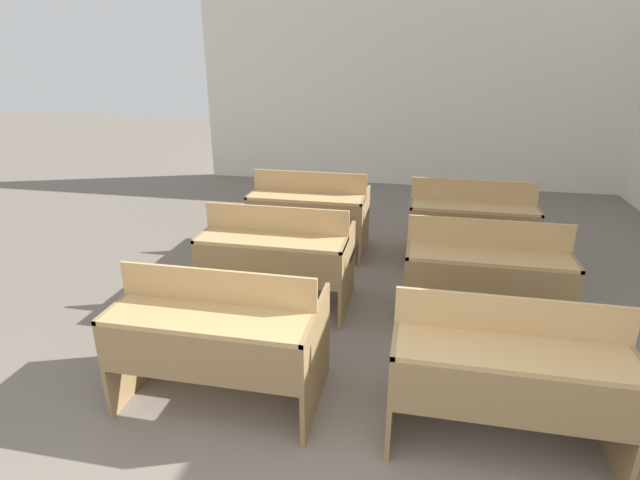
% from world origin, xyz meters
% --- Properties ---
extents(wall_back, '(6.71, 0.06, 3.09)m').
position_xyz_m(wall_back, '(0.00, 7.39, 1.55)').
color(wall_back, white).
rests_on(wall_back, ground_plane).
extents(bench_front_left, '(1.23, 0.75, 0.89)m').
position_xyz_m(bench_front_left, '(-0.88, 1.64, 0.46)').
color(bench_front_left, olive).
rests_on(bench_front_left, ground_plane).
extents(bench_front_right, '(1.23, 0.75, 0.89)m').
position_xyz_m(bench_front_right, '(0.79, 1.63, 0.46)').
color(bench_front_right, olive).
rests_on(bench_front_right, ground_plane).
extents(bench_second_left, '(1.23, 0.75, 0.89)m').
position_xyz_m(bench_second_left, '(-0.89, 2.93, 0.46)').
color(bench_second_left, '#95774D').
rests_on(bench_second_left, ground_plane).
extents(bench_second_right, '(1.23, 0.75, 0.89)m').
position_xyz_m(bench_second_right, '(0.81, 2.93, 0.46)').
color(bench_second_right, olive).
rests_on(bench_second_right, ground_plane).
extents(bench_third_left, '(1.23, 0.75, 0.89)m').
position_xyz_m(bench_third_left, '(-0.89, 4.20, 0.46)').
color(bench_third_left, '#96774D').
rests_on(bench_third_left, ground_plane).
extents(bench_third_right, '(1.23, 0.75, 0.89)m').
position_xyz_m(bench_third_right, '(0.80, 4.18, 0.46)').
color(bench_third_right, olive).
rests_on(bench_third_right, ground_plane).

